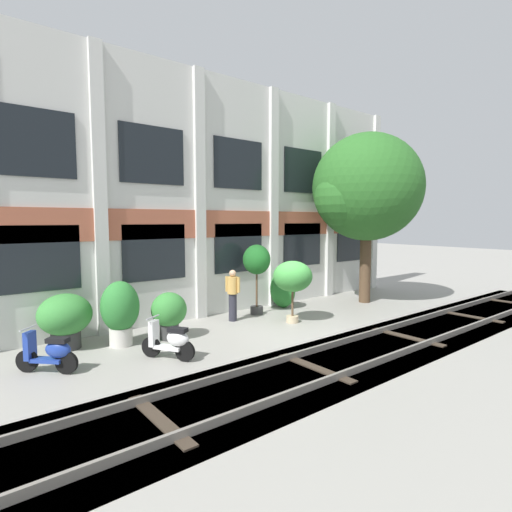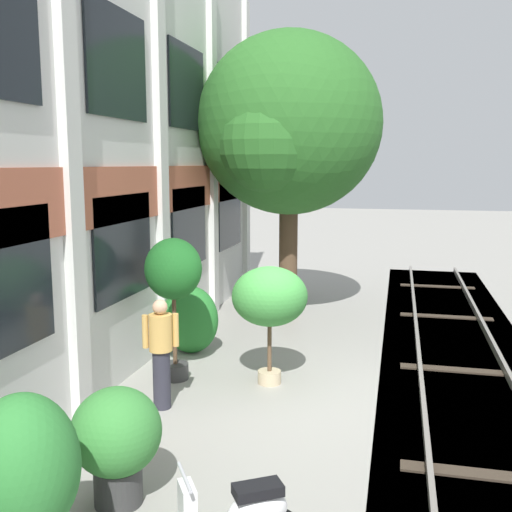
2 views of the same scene
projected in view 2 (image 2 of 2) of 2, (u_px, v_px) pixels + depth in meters
The scene contains 10 objects.
ground_plane at pixel (290, 393), 9.47m from camera, with size 80.00×80.00×0.00m, color gray.
apartment_facade at pixel (106, 138), 9.56m from camera, with size 16.14×0.64×8.02m.
rail_tracks at pixel (473, 418), 8.86m from camera, with size 23.78×2.80×0.43m.
broadleaf_tree at pixel (289, 129), 13.59m from camera, with size 4.40×4.19×6.54m.
potted_plant_low_pan at pixel (173, 275), 9.83m from camera, with size 0.94×0.94×2.40m.
potted_plant_tall_urn at pixel (270, 298), 9.69m from camera, with size 1.23×1.23×1.95m.
potted_plant_stone_basin at pixel (24, 477), 5.13m from camera, with size 0.97×0.97×1.68m.
potted_plant_fluted_column at pixel (117, 438), 6.30m from camera, with size 0.96×0.96×1.28m.
resident_by_doorway at pixel (161, 350), 8.78m from camera, with size 0.34×0.49×1.65m.
topiary_hedge at pixel (190, 320), 11.40m from camera, with size 1.08×0.70×1.31m, color #236B28.
Camera 2 is at (-8.91, -1.58, 3.60)m, focal length 42.00 mm.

